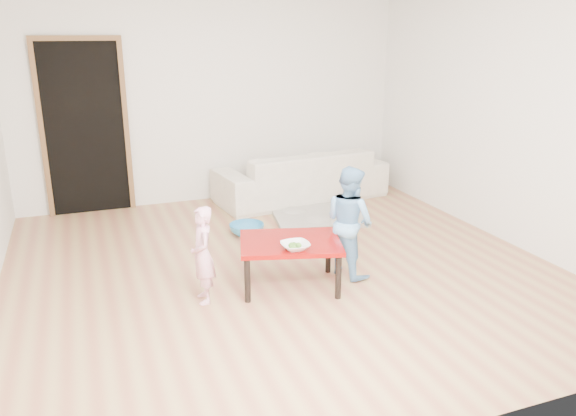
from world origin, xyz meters
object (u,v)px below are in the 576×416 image
sofa (301,175)px  child_pink (203,255)px  red_table (290,264)px  bowl (295,246)px  child_blue (349,221)px  basin (247,229)px

sofa → child_pink: size_ratio=2.74×
child_pink → red_table: bearing=92.1°
bowl → child_blue: child_blue is taller
sofa → child_blue: bearing=71.4°
child_blue → sofa: bearing=-29.7°
bowl → child_pink: bearing=165.1°
child_blue → bowl: bearing=95.5°
red_table → child_blue: size_ratio=0.84×
red_table → child_pink: 0.79m
red_table → bowl: bowl is taller
child_pink → child_blue: 1.38m
bowl → red_table: bearing=80.7°
child_pink → basin: 1.66m
basin → child_pink: bearing=-119.2°
child_pink → child_blue: (1.37, 0.08, 0.10)m
child_blue → basin: child_blue is taller
bowl → child_pink: child_pink is taller
red_table → child_pink: bearing=-179.4°
child_blue → basin: size_ratio=2.65×
bowl → child_pink: (-0.74, 0.20, -0.05)m
bowl → child_blue: size_ratio=0.23×
sofa → red_table: bearing=59.2°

